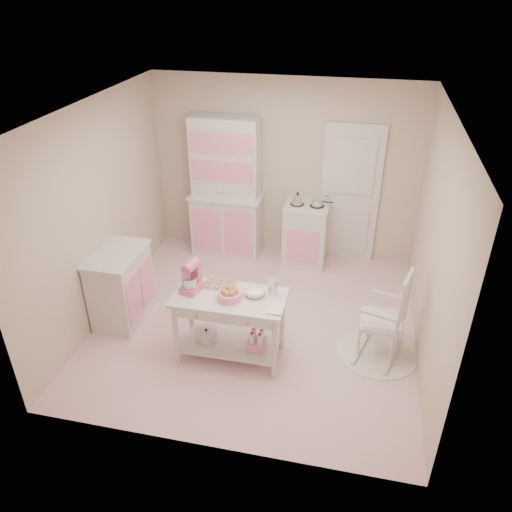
% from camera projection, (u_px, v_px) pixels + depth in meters
% --- Properties ---
extents(room_shell, '(3.84, 3.84, 2.62)m').
position_uv_depth(room_shell, '(256.00, 200.00, 5.35)').
color(room_shell, '#CD808C').
rests_on(room_shell, ground).
extents(door, '(0.82, 0.05, 2.04)m').
position_uv_depth(door, '(350.00, 195.00, 7.07)').
color(door, silver).
rests_on(door, ground).
extents(hutch, '(1.06, 0.50, 2.08)m').
position_uv_depth(hutch, '(225.00, 189.00, 7.22)').
color(hutch, silver).
rests_on(hutch, ground).
extents(stove, '(0.62, 0.57, 0.92)m').
position_uv_depth(stove, '(305.00, 234.00, 7.24)').
color(stove, silver).
rests_on(stove, ground).
extents(base_cabinet, '(0.54, 0.84, 0.92)m').
position_uv_depth(base_cabinet, '(121.00, 286.00, 6.05)').
color(base_cabinet, silver).
rests_on(base_cabinet, ground).
extents(lace_rug, '(0.92, 0.92, 0.01)m').
position_uv_depth(lace_rug, '(377.00, 352.00, 5.69)').
color(lace_rug, white).
rests_on(lace_rug, ground).
extents(rocking_chair, '(0.66, 0.82, 1.10)m').
position_uv_depth(rocking_chair, '(383.00, 313.00, 5.42)').
color(rocking_chair, silver).
rests_on(rocking_chair, ground).
extents(work_table, '(1.20, 0.60, 0.80)m').
position_uv_depth(work_table, '(230.00, 326.00, 5.46)').
color(work_table, silver).
rests_on(work_table, ground).
extents(stand_mixer, '(0.26, 0.32, 0.34)m').
position_uv_depth(stand_mixer, '(191.00, 277.00, 5.27)').
color(stand_mixer, '#DF5E83').
rests_on(stand_mixer, work_table).
extents(cookie_tray, '(0.34, 0.24, 0.02)m').
position_uv_depth(cookie_tray, '(220.00, 285.00, 5.44)').
color(cookie_tray, silver).
rests_on(cookie_tray, work_table).
extents(bread_basket, '(0.25, 0.25, 0.09)m').
position_uv_depth(bread_basket, '(230.00, 296.00, 5.20)').
color(bread_basket, pink).
rests_on(bread_basket, work_table).
extents(mixing_bowl, '(0.23, 0.23, 0.07)m').
position_uv_depth(mixing_bowl, '(255.00, 292.00, 5.27)').
color(mixing_bowl, white).
rests_on(mixing_bowl, work_table).
extents(metal_pitcher, '(0.10, 0.10, 0.17)m').
position_uv_depth(metal_pitcher, '(273.00, 286.00, 5.27)').
color(metal_pitcher, silver).
rests_on(metal_pitcher, work_table).
extents(recipe_book, '(0.17, 0.22, 0.02)m').
position_uv_depth(recipe_book, '(269.00, 307.00, 5.07)').
color(recipe_book, white).
rests_on(recipe_book, work_table).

